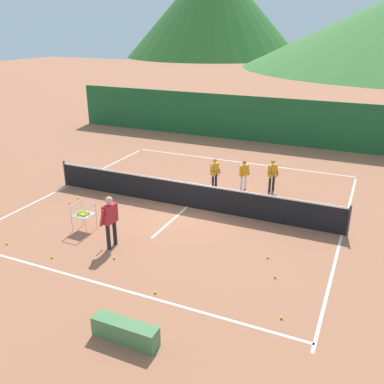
{
  "coord_description": "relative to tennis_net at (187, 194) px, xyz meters",
  "views": [
    {
      "loc": [
        5.99,
        -12.92,
        6.28
      ],
      "look_at": [
        0.7,
        -1.13,
        1.12
      ],
      "focal_mm": 39.27,
      "sensor_mm": 36.0,
      "label": 1
    }
  ],
  "objects": [
    {
      "name": "hill_1",
      "position": [
        -28.3,
        74.41,
        9.22
      ],
      "size": [
        36.12,
        36.12,
        19.45
      ],
      "primitive_type": "cone",
      "color": "#2D6628",
      "rests_on": "ground"
    },
    {
      "name": "line_sideline_east",
      "position": [
        5.48,
        0.0,
        -0.5
      ],
      "size": [
        0.08,
        11.45,
        0.01
      ],
      "primitive_type": "cube",
      "color": "white",
      "rests_on": "ground"
    },
    {
      "name": "student_1",
      "position": [
        1.35,
        2.56,
        0.24
      ],
      "size": [
        0.37,
        0.49,
        1.24
      ],
      "color": "silver",
      "rests_on": "ground"
    },
    {
      "name": "line_sideline_west",
      "position": [
        -5.48,
        0.0,
        -0.5
      ],
      "size": [
        0.08,
        11.45,
        0.01
      ],
      "primitive_type": "cube",
      "color": "white",
      "rests_on": "ground"
    },
    {
      "name": "line_baseline_near",
      "position": [
        0.0,
        -5.44,
        -0.5
      ],
      "size": [
        10.95,
        0.08,
        0.01
      ],
      "primitive_type": "cube",
      "color": "white",
      "rests_on": "ground"
    },
    {
      "name": "ball_cart",
      "position": [
        -2.29,
        -3.08,
        0.08
      ],
      "size": [
        0.58,
        0.58,
        0.9
      ],
      "color": "#B7B7BC",
      "rests_on": "ground"
    },
    {
      "name": "ground_plane",
      "position": [
        0.0,
        0.0,
        -0.5
      ],
      "size": [
        120.0,
        120.0,
        0.0
      ],
      "primitive_type": "plane",
      "color": "#A86647"
    },
    {
      "name": "tennis_ball_9",
      "position": [
        4.11,
        -3.31,
        -0.47
      ],
      "size": [
        0.07,
        0.07,
        0.07
      ],
      "primitive_type": "sphere",
      "color": "yellow",
      "rests_on": "ground"
    },
    {
      "name": "tennis_net",
      "position": [
        0.0,
        0.0,
        0.0
      ],
      "size": [
        11.31,
        0.08,
        1.05
      ],
      "color": "#333338",
      "rests_on": "ground"
    },
    {
      "name": "tennis_ball_1",
      "position": [
        -4.18,
        -1.04,
        -0.47
      ],
      "size": [
        0.07,
        0.07,
        0.07
      ],
      "primitive_type": "sphere",
      "color": "yellow",
      "rests_on": "ground"
    },
    {
      "name": "tennis_ball_3",
      "position": [
        -3.85,
        -4.87,
        -0.47
      ],
      "size": [
        0.07,
        0.07,
        0.07
      ],
      "primitive_type": "sphere",
      "color": "yellow",
      "rests_on": "ground"
    },
    {
      "name": "tennis_ball_5",
      "position": [
        -4.48,
        -0.48,
        -0.47
      ],
      "size": [
        0.07,
        0.07,
        0.07
      ],
      "primitive_type": "sphere",
      "color": "yellow",
      "rests_on": "ground"
    },
    {
      "name": "tennis_ball_7",
      "position": [
        1.54,
        -5.23,
        -0.47
      ],
      "size": [
        0.07,
        0.07,
        0.07
      ],
      "primitive_type": "sphere",
      "color": "yellow",
      "rests_on": "ground"
    },
    {
      "name": "tennis_ball_0",
      "position": [
        4.65,
        -4.91,
        -0.47
      ],
      "size": [
        0.07,
        0.07,
        0.07
      ],
      "primitive_type": "sphere",
      "color": "yellow",
      "rests_on": "ground"
    },
    {
      "name": "windscreen_fence",
      "position": [
        0.0,
        10.14,
        0.78
      ],
      "size": [
        24.09,
        0.08,
        2.57
      ],
      "primitive_type": "cube",
      "color": "#1E5B2D",
      "rests_on": "ground"
    },
    {
      "name": "student_2",
      "position": [
        2.46,
        2.81,
        0.31
      ],
      "size": [
        0.42,
        0.72,
        1.34
      ],
      "color": "black",
      "rests_on": "ground"
    },
    {
      "name": "courtside_bench",
      "position": [
        1.77,
        -6.96,
        -0.27
      ],
      "size": [
        1.5,
        0.36,
        0.46
      ],
      "primitive_type": "cube",
      "color": "#4C7F4C",
      "rests_on": "ground"
    },
    {
      "name": "student_0",
      "position": [
        0.26,
        2.11,
        0.29
      ],
      "size": [
        0.41,
        0.67,
        1.31
      ],
      "color": "black",
      "rests_on": "ground"
    },
    {
      "name": "line_service_center",
      "position": [
        0.0,
        0.0,
        -0.5
      ],
      "size": [
        0.08,
        5.38,
        0.01
      ],
      "primitive_type": "cube",
      "color": "white",
      "rests_on": "ground"
    },
    {
      "name": "line_baseline_far",
      "position": [
        0.0,
        6.01,
        -0.5
      ],
      "size": [
        10.95,
        0.08,
        0.01
      ],
      "primitive_type": "cube",
      "color": "white",
      "rests_on": "ground"
    },
    {
      "name": "tennis_ball_8",
      "position": [
        3.67,
        -2.39,
        -0.47
      ],
      "size": [
        0.07,
        0.07,
        0.07
      ],
      "primitive_type": "sphere",
      "color": "yellow",
      "rests_on": "ground"
    },
    {
      "name": "tennis_ball_4",
      "position": [
        -4.19,
        -1.53,
        -0.47
      ],
      "size": [
        0.07,
        0.07,
        0.07
      ],
      "primitive_type": "sphere",
      "color": "yellow",
      "rests_on": "ground"
    },
    {
      "name": "tennis_ball_2",
      "position": [
        -2.03,
        -4.94,
        -0.47
      ],
      "size": [
        0.07,
        0.07,
        0.07
      ],
      "primitive_type": "sphere",
      "color": "yellow",
      "rests_on": "ground"
    },
    {
      "name": "tennis_ball_6",
      "position": [
        -0.35,
        -4.24,
        -0.47
      ],
      "size": [
        0.07,
        0.07,
        0.07
      ],
      "primitive_type": "sphere",
      "color": "yellow",
      "rests_on": "ground"
    },
    {
      "name": "instructor",
      "position": [
        -0.83,
        -3.64,
        0.49
      ],
      "size": [
        0.43,
        0.77,
        1.64
      ],
      "color": "black",
      "rests_on": "ground"
    }
  ]
}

